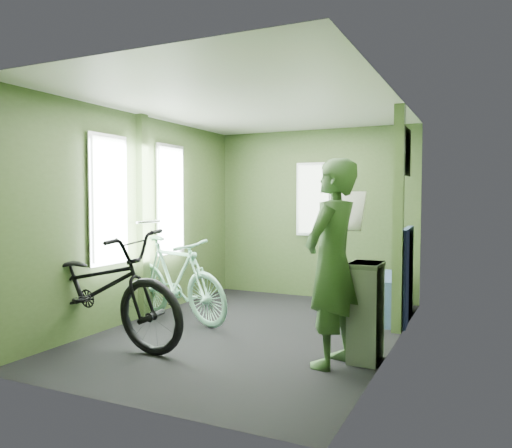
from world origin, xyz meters
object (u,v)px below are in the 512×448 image
(bicycle_black, at_px, (96,345))
(waste_box, at_px, (366,312))
(bench_seat, at_px, (387,292))
(passenger, at_px, (332,262))
(bicycle_mint, at_px, (176,321))

(bicycle_black, height_order, waste_box, waste_box)
(bench_seat, bearing_deg, waste_box, -89.37)
(passenger, relative_size, bench_seat, 1.63)
(passenger, height_order, bench_seat, passenger)
(bicycle_mint, bearing_deg, bicycle_black, -171.58)
(bicycle_black, distance_m, passenger, 2.34)
(passenger, bearing_deg, bicycle_mint, -97.19)
(bicycle_black, relative_size, bicycle_mint, 1.27)
(passenger, xyz_separation_m, bench_seat, (0.12, 1.80, -0.54))
(bicycle_black, relative_size, waste_box, 2.43)
(waste_box, bearing_deg, passenger, -137.21)
(bicycle_mint, relative_size, waste_box, 1.91)
(bicycle_black, xyz_separation_m, waste_box, (2.38, 0.60, 0.42))
(waste_box, xyz_separation_m, bench_seat, (-0.11, 1.59, -0.11))
(bicycle_black, relative_size, passenger, 1.20)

